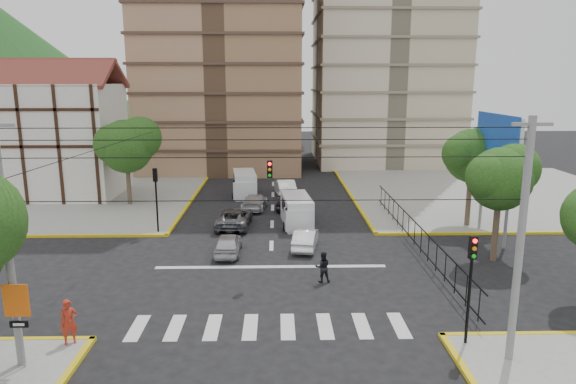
{
  "coord_description": "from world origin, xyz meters",
  "views": [
    {
      "loc": [
        0.37,
        -26.2,
        10.29
      ],
      "look_at": [
        1.01,
        2.69,
        4.0
      ],
      "focal_mm": 32.0,
      "sensor_mm": 36.0,
      "label": 1
    }
  ],
  "objects_px": {
    "pedestrian_sw_corner": "(69,322)",
    "traffic_light_se": "(471,272)",
    "traffic_light_nw": "(156,189)",
    "car_silver_front_left": "(228,244)",
    "van_left_lane": "(245,185)",
    "pedestrian_crosswalk": "(323,267)",
    "van_right_lane": "(297,212)",
    "district_sign": "(17,308)",
    "car_white_front_right": "(306,239)"
  },
  "relations": [
    {
      "from": "district_sign",
      "to": "van_left_lane",
      "type": "distance_m",
      "value": 29.27
    },
    {
      "from": "van_right_lane",
      "to": "car_white_front_right",
      "type": "xyz_separation_m",
      "value": [
        0.36,
        -5.08,
        -0.41
      ]
    },
    {
      "from": "pedestrian_sw_corner",
      "to": "car_silver_front_left",
      "type": "bearing_deg",
      "value": 39.32
    },
    {
      "from": "traffic_light_se",
      "to": "traffic_light_nw",
      "type": "xyz_separation_m",
      "value": [
        -15.6,
        15.6,
        0.0
      ]
    },
    {
      "from": "traffic_light_nw",
      "to": "car_silver_front_left",
      "type": "bearing_deg",
      "value": -39.65
    },
    {
      "from": "traffic_light_nw",
      "to": "pedestrian_sw_corner",
      "type": "xyz_separation_m",
      "value": [
        -0.01,
        -15.3,
        -2.06
      ]
    },
    {
      "from": "traffic_light_se",
      "to": "traffic_light_nw",
      "type": "distance_m",
      "value": 22.06
    },
    {
      "from": "van_right_lane",
      "to": "car_silver_front_left",
      "type": "xyz_separation_m",
      "value": [
        -4.37,
        -6.05,
        -0.39
      ]
    },
    {
      "from": "van_left_lane",
      "to": "pedestrian_sw_corner",
      "type": "height_order",
      "value": "van_left_lane"
    },
    {
      "from": "pedestrian_sw_corner",
      "to": "traffic_light_se",
      "type": "bearing_deg",
      "value": -26.36
    },
    {
      "from": "district_sign",
      "to": "car_silver_front_left",
      "type": "height_order",
      "value": "district_sign"
    },
    {
      "from": "district_sign",
      "to": "pedestrian_sw_corner",
      "type": "bearing_deg",
      "value": 60.31
    },
    {
      "from": "district_sign",
      "to": "car_white_front_right",
      "type": "distance_m",
      "value": 17.62
    },
    {
      "from": "car_silver_front_left",
      "to": "car_white_front_right",
      "type": "height_order",
      "value": "car_silver_front_left"
    },
    {
      "from": "traffic_light_se",
      "to": "van_left_lane",
      "type": "height_order",
      "value": "traffic_light_se"
    },
    {
      "from": "pedestrian_crosswalk",
      "to": "car_white_front_right",
      "type": "bearing_deg",
      "value": -89.27
    },
    {
      "from": "van_right_lane",
      "to": "pedestrian_sw_corner",
      "type": "relative_size",
      "value": 2.7
    },
    {
      "from": "traffic_light_nw",
      "to": "pedestrian_sw_corner",
      "type": "relative_size",
      "value": 2.43
    },
    {
      "from": "district_sign",
      "to": "van_left_lane",
      "type": "xyz_separation_m",
      "value": [
        6.23,
        28.56,
        -1.39
      ]
    },
    {
      "from": "van_right_lane",
      "to": "car_silver_front_left",
      "type": "relative_size",
      "value": 1.29
    },
    {
      "from": "van_left_lane",
      "to": "car_white_front_right",
      "type": "height_order",
      "value": "van_left_lane"
    },
    {
      "from": "traffic_light_nw",
      "to": "van_right_lane",
      "type": "height_order",
      "value": "traffic_light_nw"
    },
    {
      "from": "traffic_light_nw",
      "to": "van_right_lane",
      "type": "bearing_deg",
      "value": 10.26
    },
    {
      "from": "car_silver_front_left",
      "to": "car_white_front_right",
      "type": "distance_m",
      "value": 4.83
    },
    {
      "from": "traffic_light_se",
      "to": "pedestrian_sw_corner",
      "type": "height_order",
      "value": "traffic_light_se"
    },
    {
      "from": "car_silver_front_left",
      "to": "pedestrian_sw_corner",
      "type": "relative_size",
      "value": 2.09
    },
    {
      "from": "district_sign",
      "to": "pedestrian_sw_corner",
      "type": "distance_m",
      "value": 2.44
    },
    {
      "from": "van_right_lane",
      "to": "van_left_lane",
      "type": "xyz_separation_m",
      "value": [
        -4.35,
        9.79,
        0.02
      ]
    },
    {
      "from": "van_left_lane",
      "to": "car_silver_front_left",
      "type": "relative_size",
      "value": 1.33
    },
    {
      "from": "traffic_light_nw",
      "to": "pedestrian_crosswalk",
      "type": "height_order",
      "value": "traffic_light_nw"
    },
    {
      "from": "van_left_lane",
      "to": "car_silver_front_left",
      "type": "bearing_deg",
      "value": -96.72
    },
    {
      "from": "car_silver_front_left",
      "to": "pedestrian_sw_corner",
      "type": "height_order",
      "value": "pedestrian_sw_corner"
    },
    {
      "from": "traffic_light_nw",
      "to": "car_white_front_right",
      "type": "bearing_deg",
      "value": -18.6
    },
    {
      "from": "van_right_lane",
      "to": "car_silver_front_left",
      "type": "height_order",
      "value": "van_right_lane"
    },
    {
      "from": "traffic_light_se",
      "to": "van_right_lane",
      "type": "xyz_separation_m",
      "value": [
        -6.02,
        17.33,
        -2.08
      ]
    },
    {
      "from": "traffic_light_se",
      "to": "district_sign",
      "type": "xyz_separation_m",
      "value": [
        -16.6,
        -1.44,
        -0.66
      ]
    },
    {
      "from": "car_white_front_right",
      "to": "pedestrian_crosswalk",
      "type": "distance_m",
      "value": 5.55
    },
    {
      "from": "district_sign",
      "to": "traffic_light_nw",
      "type": "bearing_deg",
      "value": 86.64
    },
    {
      "from": "traffic_light_nw",
      "to": "van_right_lane",
      "type": "relative_size",
      "value": 0.9
    },
    {
      "from": "car_white_front_right",
      "to": "van_right_lane",
      "type": "bearing_deg",
      "value": -76.37
    },
    {
      "from": "traffic_light_nw",
      "to": "district_sign",
      "type": "height_order",
      "value": "traffic_light_nw"
    },
    {
      "from": "traffic_light_se",
      "to": "van_left_lane",
      "type": "bearing_deg",
      "value": 110.92
    },
    {
      "from": "car_silver_front_left",
      "to": "traffic_light_se",
      "type": "bearing_deg",
      "value": 133.41
    },
    {
      "from": "van_left_lane",
      "to": "traffic_light_se",
      "type": "bearing_deg",
      "value": -75.72
    },
    {
      "from": "traffic_light_nw",
      "to": "car_silver_front_left",
      "type": "relative_size",
      "value": 1.16
    },
    {
      "from": "pedestrian_crosswalk",
      "to": "van_left_lane",
      "type": "bearing_deg",
      "value": -80.75
    },
    {
      "from": "traffic_light_nw",
      "to": "car_silver_front_left",
      "type": "height_order",
      "value": "traffic_light_nw"
    },
    {
      "from": "car_white_front_right",
      "to": "pedestrian_sw_corner",
      "type": "relative_size",
      "value": 2.11
    },
    {
      "from": "traffic_light_se",
      "to": "traffic_light_nw",
      "type": "relative_size",
      "value": 1.0
    },
    {
      "from": "traffic_light_nw",
      "to": "van_right_lane",
      "type": "xyz_separation_m",
      "value": [
        9.58,
        1.73,
        -2.08
      ]
    }
  ]
}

